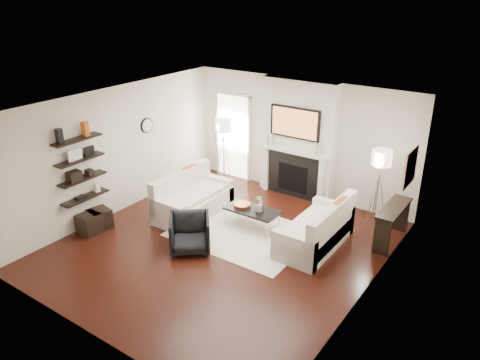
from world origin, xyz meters
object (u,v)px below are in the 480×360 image
Objects in this scene: loveseat_right_base at (314,236)px; lamp_right_shade at (382,158)px; lamp_left_shade at (223,125)px; ottoman_near at (100,219)px; loveseat_left_base at (194,205)px; armchair at (190,232)px; coffee_table at (252,210)px.

lamp_right_shade reaches higher than loveseat_right_base.
ottoman_near is (-0.62, -3.39, -1.25)m from lamp_left_shade.
loveseat_left_base is 2.73m from loveseat_right_base.
armchair is (-1.84, -1.44, 0.16)m from loveseat_right_base.
lamp_right_shade is (3.34, 1.82, 1.24)m from loveseat_left_base.
coffee_table is at bearing 30.10° from armchair.
lamp_left_shade is 3.67m from ottoman_near.
lamp_right_shade is (2.46, 2.97, 1.08)m from armchair.
loveseat_left_base is at bearing -151.36° from lamp_right_shade.
armchair is 1.87× the size of lamp_left_shade.
loveseat_left_base is at bearing 52.68° from ottoman_near.
ottoman_near is (-2.55, -1.76, -0.20)m from coffee_table.
loveseat_right_base is 4.50× the size of ottoman_near.
coffee_table is 1.47× the size of armchair.
armchair is at bearing -64.32° from lamp_left_shade.
loveseat_right_base is at bearing -112.03° from lamp_right_shade.
coffee_table is at bearing -140.60° from lamp_right_shade.
lamp_right_shade is at bearing 36.74° from ottoman_near.
lamp_right_shade reaches higher than ottoman_near.
loveseat_right_base is 4.31m from ottoman_near.
lamp_left_shade reaches higher than coffee_table.
coffee_table is (-1.35, -0.08, 0.19)m from loveseat_right_base.
loveseat_right_base is 2.07m from lamp_right_shade.
lamp_left_shade is 1.00× the size of lamp_right_shade.
lamp_right_shade reaches higher than armchair.
loveseat_right_base is (2.72, 0.29, 0.00)m from loveseat_left_base.
ottoman_near is (-1.18, -1.55, -0.01)m from loveseat_left_base.
loveseat_left_base is 1.64× the size of coffee_table.
loveseat_right_base is at bearing -25.33° from lamp_left_shade.
coffee_table is at bearing 34.55° from ottoman_near.
lamp_right_shade reaches higher than coffee_table.
loveseat_right_base is at bearing 3.56° from coffee_table.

